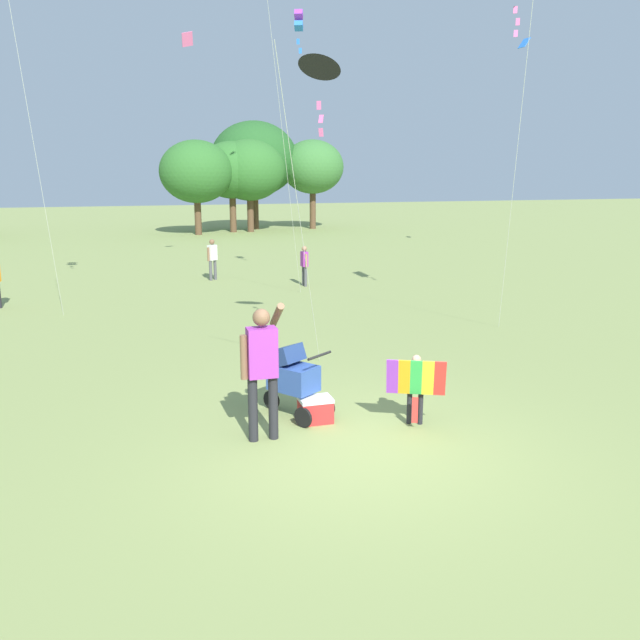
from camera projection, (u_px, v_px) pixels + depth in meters
ground_plane at (357, 448)px, 8.26m from camera, size 120.00×120.00×0.00m
treeline_distant at (139, 165)px, 35.11m from camera, size 26.16×6.45×6.17m
child_with_butterfly_kite at (416, 382)px, 8.87m from camera, size 0.78×0.51×0.98m
person_adult_flyer at (262, 362)px, 8.30m from camera, size 0.55×0.52×1.80m
stroller at (292, 374)px, 9.23m from camera, size 0.90×1.05×1.03m
kite_adult_black at (319, 70)px, 10.91m from camera, size 1.96×3.60×5.25m
kite_green_novelty at (298, 25)px, 17.16m from camera, size 1.77×3.68×7.46m
person_red_shirt at (304, 262)px, 19.64m from camera, size 0.19×0.38×1.20m
person_kid_running at (212, 256)px, 20.69m from camera, size 0.34×0.30×1.29m
cooler_box at (315, 410)px, 9.09m from camera, size 0.45×0.33×0.35m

